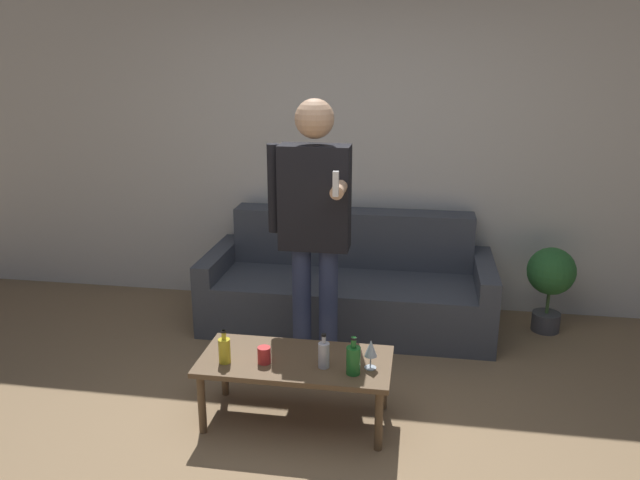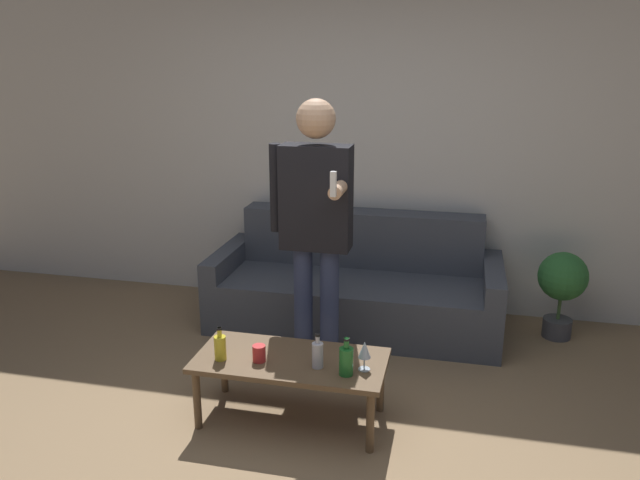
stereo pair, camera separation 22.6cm
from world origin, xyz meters
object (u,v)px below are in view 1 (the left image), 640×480
bottle_orange (324,354)px  couch (348,286)px  coffee_table (295,366)px  person_standing_front (314,218)px

bottle_orange → couch: bearing=91.6°
coffee_table → couch: bearing=84.7°
bottle_orange → coffee_table: bearing=159.3°
coffee_table → person_standing_front: size_ratio=0.60×
coffee_table → bottle_orange: bottle_orange is taller
couch → coffee_table: couch is taller
coffee_table → person_standing_front: person_standing_front is taller
coffee_table → bottle_orange: size_ratio=5.45×
person_standing_front → coffee_table: bearing=-90.7°
couch → bottle_orange: couch is taller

